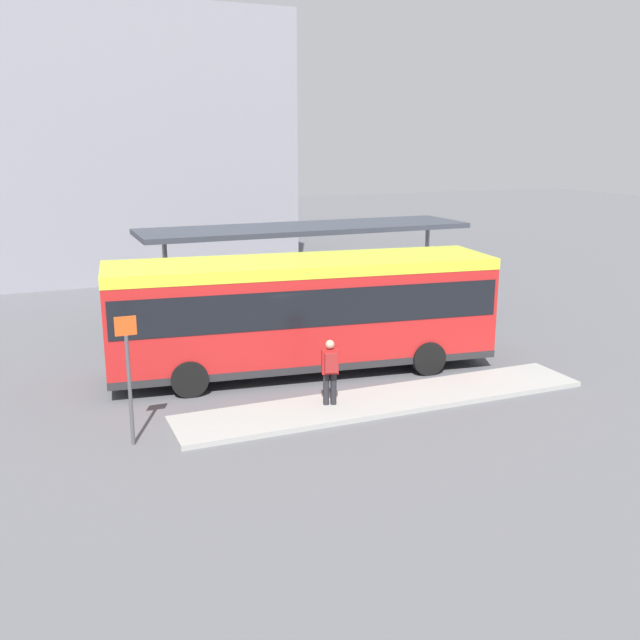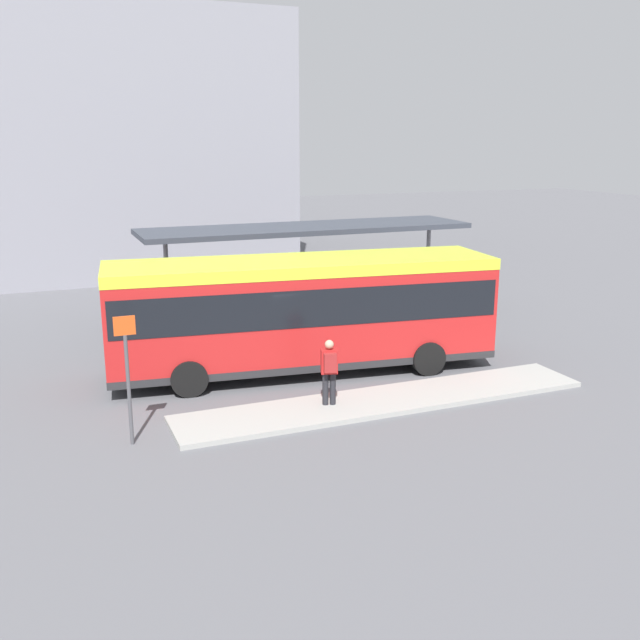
% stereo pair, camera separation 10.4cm
% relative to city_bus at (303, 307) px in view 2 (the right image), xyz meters
% --- Properties ---
extents(ground_plane, '(120.00, 120.00, 0.00)m').
position_rel_city_bus_xyz_m(ground_plane, '(-0.01, 0.00, -1.84)').
color(ground_plane, '#5B5B60').
extents(curb_island, '(10.52, 1.80, 0.12)m').
position_rel_city_bus_xyz_m(curb_island, '(0.99, -3.12, -1.78)').
color(curb_island, '#9E9E99').
rests_on(curb_island, ground_plane).
extents(city_bus, '(10.71, 3.84, 3.15)m').
position_rel_city_bus_xyz_m(city_bus, '(0.00, 0.00, 0.00)').
color(city_bus, red).
rests_on(city_bus, ground_plane).
extents(pedestrian_waiting, '(0.44, 0.48, 1.60)m').
position_rel_city_bus_xyz_m(pedestrian_waiting, '(-0.48, -3.01, -0.80)').
color(pedestrian_waiting, '#232328').
rests_on(pedestrian_waiting, curb_island).
extents(bicycle_orange, '(0.48, 1.66, 0.72)m').
position_rel_city_bus_xyz_m(bicycle_orange, '(7.44, 3.57, -1.48)').
color(bicycle_orange, black).
rests_on(bicycle_orange, ground_plane).
extents(bicycle_red, '(0.48, 1.60, 0.69)m').
position_rel_city_bus_xyz_m(bicycle_red, '(7.41, 4.25, -1.49)').
color(bicycle_red, black).
rests_on(bicycle_red, ground_plane).
extents(bicycle_black, '(0.48, 1.79, 0.77)m').
position_rel_city_bus_xyz_m(bicycle_black, '(7.30, 4.93, -1.46)').
color(bicycle_black, black).
rests_on(bicycle_black, ground_plane).
extents(station_shelter, '(11.92, 3.05, 3.29)m').
position_rel_city_bus_xyz_m(station_shelter, '(2.49, 6.09, 1.32)').
color(station_shelter, '#383D47').
rests_on(station_shelter, ground_plane).
extents(potted_planter_near_shelter, '(0.90, 0.90, 1.31)m').
position_rel_city_bus_xyz_m(potted_planter_near_shelter, '(-0.10, 3.43, -1.17)').
color(potted_planter_near_shelter, slate).
rests_on(potted_planter_near_shelter, ground_plane).
extents(potted_planter_far_side, '(0.93, 0.93, 1.44)m').
position_rel_city_bus_xyz_m(potted_planter_far_side, '(3.12, 3.92, -1.09)').
color(potted_planter_far_side, slate).
rests_on(potted_planter_far_side, ground_plane).
extents(platform_sign, '(0.44, 0.08, 2.80)m').
position_rel_city_bus_xyz_m(platform_sign, '(-5.13, -3.26, -0.28)').
color(platform_sign, '#4C4C51').
rests_on(platform_sign, ground_plane).
extents(station_building, '(19.30, 15.99, 12.06)m').
position_rel_city_bus_xyz_m(station_building, '(-4.32, 22.31, 4.19)').
color(station_building, gray).
rests_on(station_building, ground_plane).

